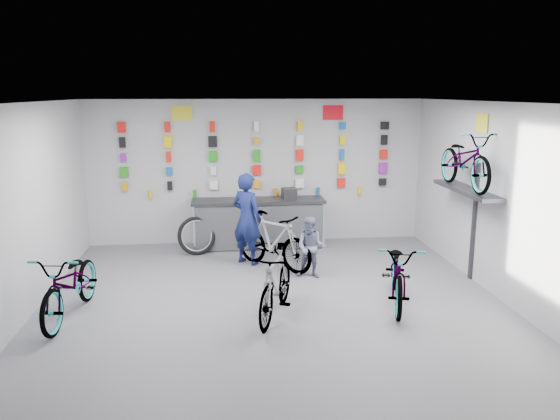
{
  "coord_description": "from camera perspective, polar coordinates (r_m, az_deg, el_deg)",
  "views": [
    {
      "loc": [
        -0.74,
        -7.32,
        3.15
      ],
      "look_at": [
        0.21,
        1.4,
        1.24
      ],
      "focal_mm": 35.0,
      "sensor_mm": 36.0,
      "label": 1
    }
  ],
  "objects": [
    {
      "name": "counter",
      "position": [
        11.21,
        -2.25,
        -1.47
      ],
      "size": [
        2.7,
        0.66,
        1.0
      ],
      "color": "black",
      "rests_on": "floor"
    },
    {
      "name": "ceiling",
      "position": [
        7.36,
        -0.46,
        11.11
      ],
      "size": [
        8.0,
        8.0,
        0.0
      ],
      "primitive_type": "plane",
      "rotation": [
        3.14,
        0.0,
        0.0
      ],
      "color": "white",
      "rests_on": "wall_back"
    },
    {
      "name": "wall_back",
      "position": [
        11.47,
        -2.45,
        4.0
      ],
      "size": [
        7.0,
        0.0,
        7.0
      ],
      "primitive_type": "plane",
      "rotation": [
        1.57,
        0.0,
        0.0
      ],
      "color": "#B0B0B2",
      "rests_on": "floor"
    },
    {
      "name": "merch_wall",
      "position": [
        11.36,
        -2.04,
        5.39
      ],
      "size": [
        5.57,
        0.08,
        1.56
      ],
      "color": "orange",
      "rests_on": "wall_back"
    },
    {
      "name": "clerk",
      "position": [
        10.07,
        -3.46,
        -0.92
      ],
      "size": [
        0.74,
        0.71,
        1.71
      ],
      "primitive_type": "imported",
      "rotation": [
        0.0,
        0.0,
        2.45
      ],
      "color": "#121A4C",
      "rests_on": "floor"
    },
    {
      "name": "sign_left",
      "position": [
        11.34,
        -10.2,
        9.92
      ],
      "size": [
        0.42,
        0.02,
        0.3
      ],
      "primitive_type": "cube",
      "color": "yellow",
      "rests_on": "wall_back"
    },
    {
      "name": "wall_left",
      "position": [
        8.0,
        -26.25,
        -0.91
      ],
      "size": [
        0.0,
        8.0,
        8.0
      ],
      "primitive_type": "plane",
      "rotation": [
        1.57,
        0.0,
        1.57
      ],
      "color": "#B0B0B2",
      "rests_on": "floor"
    },
    {
      "name": "floor",
      "position": [
        8.01,
        -0.42,
        -10.89
      ],
      "size": [
        8.0,
        8.0,
        0.0
      ],
      "primitive_type": "plane",
      "color": "#4F4F54",
      "rests_on": "ground"
    },
    {
      "name": "bike_right",
      "position": [
        8.42,
        12.25,
        -6.36
      ],
      "size": [
        1.13,
        2.0,
        1.0
      ],
      "primitive_type": "imported",
      "rotation": [
        0.0,
        0.0,
        -0.27
      ],
      "color": "gray",
      "rests_on": "floor"
    },
    {
      "name": "sign_side",
      "position": [
        9.52,
        20.33,
        8.52
      ],
      "size": [
        0.02,
        0.4,
        0.3
      ],
      "primitive_type": "cube",
      "color": "yellow",
      "rests_on": "wall_right"
    },
    {
      "name": "spare_wheel",
      "position": [
        10.87,
        -8.7,
        -2.67
      ],
      "size": [
        0.81,
        0.47,
        0.76
      ],
      "rotation": [
        0.0,
        0.0,
        0.29
      ],
      "color": "black",
      "rests_on": "floor"
    },
    {
      "name": "wall_bracket",
      "position": [
        9.59,
        19.0,
        1.49
      ],
      "size": [
        0.39,
        1.9,
        2.0
      ],
      "color": "#333338",
      "rests_on": "wall_right"
    },
    {
      "name": "wall_right",
      "position": [
        8.62,
        23.39,
        0.23
      ],
      "size": [
        0.0,
        8.0,
        8.0
      ],
      "primitive_type": "plane",
      "rotation": [
        1.57,
        0.0,
        -1.57
      ],
      "color": "#B0B0B2",
      "rests_on": "floor"
    },
    {
      "name": "bike_left",
      "position": [
        8.29,
        -21.01,
        -7.21
      ],
      "size": [
        0.89,
        1.97,
        1.0
      ],
      "primitive_type": "imported",
      "rotation": [
        0.0,
        0.0,
        -0.12
      ],
      "color": "gray",
      "rests_on": "floor"
    },
    {
      "name": "bike_center",
      "position": [
        7.75,
        -0.44,
        -7.67
      ],
      "size": [
        1.03,
        1.75,
        1.01
      ],
      "primitive_type": "imported",
      "rotation": [
        0.0,
        0.0,
        -0.35
      ],
      "color": "gray",
      "rests_on": "floor"
    },
    {
      "name": "sign_right",
      "position": [
        11.55,
        5.57,
        10.1
      ],
      "size": [
        0.42,
        0.02,
        0.3
      ],
      "primitive_type": "cube",
      "color": "red",
      "rests_on": "wall_back"
    },
    {
      "name": "bike_wall",
      "position": [
        9.47,
        18.82,
        4.98
      ],
      "size": [
        0.63,
        1.8,
        0.95
      ],
      "primitive_type": "imported",
      "color": "gray",
      "rests_on": "wall_bracket"
    },
    {
      "name": "register",
      "position": [
        11.15,
        0.97,
        1.74
      ],
      "size": [
        0.31,
        0.32,
        0.22
      ],
      "primitive_type": "cube",
      "rotation": [
        0.0,
        0.0,
        0.09
      ],
      "color": "black",
      "rests_on": "counter"
    },
    {
      "name": "customer",
      "position": [
        9.38,
        3.26,
        -3.94
      ],
      "size": [
        0.62,
        0.54,
        1.07
      ],
      "primitive_type": "imported",
      "rotation": [
        0.0,
        0.0,
        -0.31
      ],
      "color": "slate",
      "rests_on": "floor"
    },
    {
      "name": "wall_front",
      "position": [
        3.78,
        5.84,
        -13.66
      ],
      "size": [
        7.0,
        0.0,
        7.0
      ],
      "primitive_type": "plane",
      "rotation": [
        -1.57,
        0.0,
        0.0
      ],
      "color": "#B0B0B2",
      "rests_on": "floor"
    },
    {
      "name": "bike_service",
      "position": [
        9.84,
        -0.68,
        -3.22
      ],
      "size": [
        1.55,
        1.58,
        1.04
      ],
      "primitive_type": "imported",
      "rotation": [
        0.0,
        0.0,
        0.76
      ],
      "color": "gray",
      "rests_on": "floor"
    }
  ]
}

